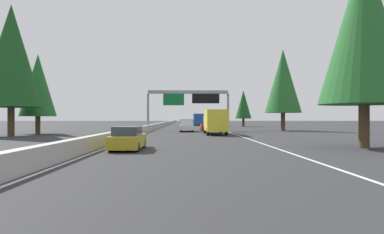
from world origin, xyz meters
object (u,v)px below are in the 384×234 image
sign_gantry_overhead (189,99)px  conifer_right_foreground (364,27)px  sedan_distant_b (128,139)px  conifer_left_near (38,85)px  bus_near_center (198,119)px  sedan_mid_right (186,123)px  sedan_far_center (206,126)px  conifer_left_foreground (11,56)px  pickup_distant_a (187,125)px  conifer_right_mid (243,105)px  box_truck_near_right (215,121)px  minivan_far_right (185,121)px  conifer_right_near (283,81)px

sign_gantry_overhead → conifer_right_foreground: bearing=-158.1°
sedan_distant_b → conifer_left_near: (20.67, 15.09, 5.45)m
bus_near_center → sedan_mid_right: (0.46, 3.39, -1.03)m
sedan_far_center → sedan_mid_right: same height
bus_near_center → conifer_left_foreground: conifer_left_foreground is taller
pickup_distant_a → conifer_right_mid: (27.02, -13.25, 4.22)m
sedan_mid_right → box_truck_near_right: 49.08m
minivan_far_right → conifer_left_near: (-63.43, 18.41, 5.18)m
sedan_far_center → box_truck_near_right: bearing=-178.8°
conifer_right_mid → conifer_right_near: bearing=-175.3°
box_truck_near_right → conifer_right_near: (11.25, -11.76, 6.21)m
sign_gantry_overhead → conifer_left_near: bearing=114.0°
sedan_mid_right → conifer_right_near: bearing=-157.6°
sign_gantry_overhead → pickup_distant_a: size_ratio=2.26×
conifer_left_foreground → pickup_distant_a: bearing=-57.6°
conifer_right_foreground → conifer_left_near: (19.85, 30.66, -1.95)m
sedan_distant_b → box_truck_near_right: box_truck_near_right is taller
sedan_distant_b → minivan_far_right: (84.09, -3.32, 0.27)m
sedan_mid_right → minivan_far_right: size_ratio=0.88×
conifer_right_foreground → conifer_left_foreground: size_ratio=0.91×
pickup_distant_a → conifer_left_near: conifer_left_near is taller
sedan_distant_b → bus_near_center: size_ratio=0.38×
sedan_mid_right → pickup_distant_a: bearing=-179.6°
conifer_right_mid → box_truck_near_right: bearing=164.7°
conifer_right_foreground → conifer_right_mid: 53.96m
sedan_far_center → conifer_right_mid: conifer_right_mid is taller
sign_gantry_overhead → conifer_right_foreground: conifer_right_foreground is taller
conifer_right_foreground → conifer_left_near: bearing=57.1°
sign_gantry_overhead → sedan_distant_b: 29.82m
sedan_mid_right → conifer_right_near: 41.37m
bus_near_center → sedan_mid_right: 3.58m
bus_near_center → sedan_mid_right: bus_near_center is taller
conifer_right_mid → minivan_far_right: bearing=24.9°
sedan_mid_right → sign_gantry_overhead: bearing=-179.0°
conifer_right_near → box_truck_near_right: bearing=133.7°
sedan_distant_b → minivan_far_right: bearing=-2.3°
conifer_right_foreground → minivan_far_right: bearing=8.4°
pickup_distant_a → sedan_mid_right: bearing=0.4°
sign_gantry_overhead → conifer_right_near: size_ratio=0.99×
sedan_distant_b → conifer_right_near: bearing=-32.0°
sedan_mid_right → conifer_left_foreground: size_ratio=0.30×
box_truck_near_right → pickup_distant_a: bearing=22.0°
bus_near_center → conifer_right_mid: 16.71m
pickup_distant_a → bus_near_center: (39.87, -3.13, 0.80)m
sign_gantry_overhead → box_truck_near_right: size_ratio=1.49×
minivan_far_right → sedan_mid_right: bearing=-179.5°
sedan_mid_right → conifer_left_foreground: bearing=160.1°
conifer_right_mid → conifer_left_foreground: bearing=140.3°
minivan_far_right → conifer_right_near: (-53.78, -15.65, 6.87)m
pickup_distant_a → minivan_far_right: (56.44, 0.41, 0.04)m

